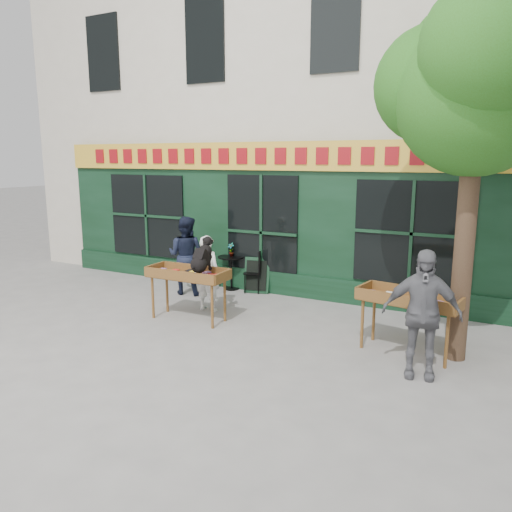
{
  "coord_description": "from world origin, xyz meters",
  "views": [
    {
      "loc": [
        4.91,
        -7.36,
        2.98
      ],
      "look_at": [
        0.81,
        0.5,
        1.21
      ],
      "focal_mm": 35.0,
      "sensor_mm": 36.0,
      "label": 1
    }
  ],
  "objects_px": {
    "man_left": "(186,255)",
    "dog": "(202,254)",
    "book_cart_center": "(188,277)",
    "woman": "(207,273)",
    "bistro_table": "(231,266)",
    "man_right": "(421,314)",
    "book_cart_right": "(409,302)"
  },
  "relations": [
    {
      "from": "woman",
      "to": "man_left",
      "type": "distance_m",
      "value": 1.39
    },
    {
      "from": "man_right",
      "to": "man_left",
      "type": "bearing_deg",
      "value": 148.51
    },
    {
      "from": "dog",
      "to": "woman",
      "type": "xyz_separation_m",
      "value": [
        -0.35,
        0.7,
        -0.54
      ]
    },
    {
      "from": "woman",
      "to": "book_cart_right",
      "type": "relative_size",
      "value": 0.95
    },
    {
      "from": "book_cart_center",
      "to": "man_left",
      "type": "xyz_separation_m",
      "value": [
        -1.1,
        1.5,
        0.04
      ]
    },
    {
      "from": "dog",
      "to": "woman",
      "type": "relative_size",
      "value": 0.4
    },
    {
      "from": "book_cart_center",
      "to": "woman",
      "type": "distance_m",
      "value": 0.65
    },
    {
      "from": "book_cart_right",
      "to": "man_left",
      "type": "height_order",
      "value": "man_left"
    },
    {
      "from": "dog",
      "to": "book_cart_right",
      "type": "distance_m",
      "value": 3.61
    },
    {
      "from": "bistro_table",
      "to": "man_right",
      "type": "bearing_deg",
      "value": -31.05
    },
    {
      "from": "book_cart_center",
      "to": "book_cart_right",
      "type": "distance_m",
      "value": 3.93
    },
    {
      "from": "dog",
      "to": "man_left",
      "type": "relative_size",
      "value": 0.35
    },
    {
      "from": "woman",
      "to": "book_cart_right",
      "type": "bearing_deg",
      "value": 172.85
    },
    {
      "from": "woman",
      "to": "bistro_table",
      "type": "height_order",
      "value": "woman"
    },
    {
      "from": "book_cart_center",
      "to": "man_right",
      "type": "xyz_separation_m",
      "value": [
        4.22,
        -0.53,
        0.07
      ]
    },
    {
      "from": "book_cart_right",
      "to": "man_left",
      "type": "distance_m",
      "value": 5.18
    },
    {
      "from": "dog",
      "to": "book_cart_right",
      "type": "height_order",
      "value": "dog"
    },
    {
      "from": "woman",
      "to": "bistro_table",
      "type": "xyz_separation_m",
      "value": [
        -0.4,
        1.61,
        -0.21
      ]
    },
    {
      "from": "book_cart_center",
      "to": "bistro_table",
      "type": "relative_size",
      "value": 1.99
    },
    {
      "from": "book_cart_center",
      "to": "woman",
      "type": "bearing_deg",
      "value": 89.1
    },
    {
      "from": "book_cart_center",
      "to": "bistro_table",
      "type": "xyz_separation_m",
      "value": [
        -0.4,
        2.26,
        -0.28
      ]
    },
    {
      "from": "man_right",
      "to": "man_left",
      "type": "relative_size",
      "value": 1.04
    },
    {
      "from": "book_cart_right",
      "to": "man_left",
      "type": "bearing_deg",
      "value": 175.1
    },
    {
      "from": "man_right",
      "to": "man_left",
      "type": "xyz_separation_m",
      "value": [
        -5.32,
        2.03,
        -0.03
      ]
    },
    {
      "from": "book_cart_right",
      "to": "man_right",
      "type": "xyz_separation_m",
      "value": [
        0.3,
        -0.75,
        0.07
      ]
    },
    {
      "from": "book_cart_center",
      "to": "bistro_table",
      "type": "height_order",
      "value": "book_cart_center"
    },
    {
      "from": "book_cart_right",
      "to": "bistro_table",
      "type": "relative_size",
      "value": 2.08
    },
    {
      "from": "book_cart_center",
      "to": "bistro_table",
      "type": "bearing_deg",
      "value": 99.24
    },
    {
      "from": "bistro_table",
      "to": "book_cart_center",
      "type": "bearing_deg",
      "value": -79.87
    },
    {
      "from": "woman",
      "to": "man_left",
      "type": "height_order",
      "value": "man_left"
    },
    {
      "from": "man_left",
      "to": "dog",
      "type": "bearing_deg",
      "value": 123.77
    },
    {
      "from": "book_cart_right",
      "to": "man_right",
      "type": "bearing_deg",
      "value": -58.86
    }
  ]
}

